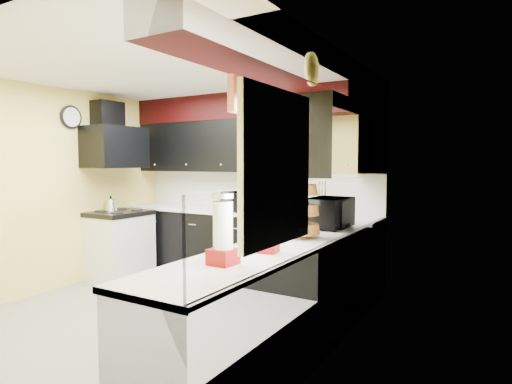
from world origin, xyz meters
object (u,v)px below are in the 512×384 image
(utensil_crock, at_px, (322,208))
(kettle, at_px, (111,205))
(knife_block, at_px, (321,208))
(toaster_oven, at_px, (239,202))
(microwave, at_px, (329,213))

(utensil_crock, xyz_separation_m, kettle, (-2.77, -0.79, -0.03))
(knife_block, xyz_separation_m, kettle, (-2.77, -0.75, -0.04))
(knife_block, distance_m, kettle, 2.87)
(toaster_oven, bearing_deg, kettle, -142.16)
(utensil_crock, bearing_deg, knife_block, -90.00)
(microwave, relative_size, kettle, 3.02)
(toaster_oven, xyz_separation_m, knife_block, (1.10, 0.09, -0.03))
(knife_block, bearing_deg, kettle, -178.41)
(microwave, distance_m, utensil_crock, 0.95)
(toaster_oven, xyz_separation_m, utensil_crock, (1.10, 0.13, -0.04))
(knife_block, bearing_deg, utensil_crock, 76.40)
(knife_block, bearing_deg, toaster_oven, 170.96)
(microwave, xyz_separation_m, kettle, (-3.18, 0.06, -0.09))
(microwave, bearing_deg, toaster_oven, 65.04)
(toaster_oven, relative_size, kettle, 2.47)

